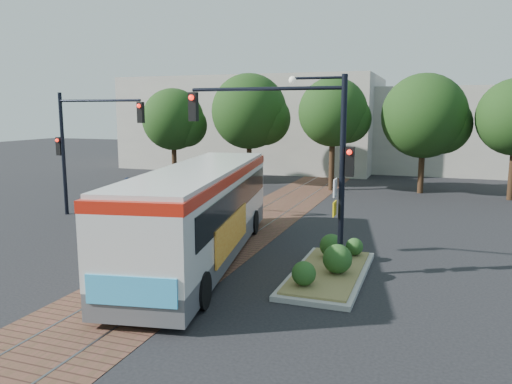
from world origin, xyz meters
TOP-DOWN VIEW (x-y plane):
  - ground at (0.00, 0.00)m, footprint 120.00×120.00m
  - trackbed at (0.00, 4.00)m, footprint 3.60×40.00m
  - tree_row at (1.21, 16.42)m, footprint 26.40×5.60m
  - warehouses at (-0.53, 28.75)m, footprint 40.00×13.00m
  - city_bus at (0.23, -0.59)m, footprint 4.73×12.37m
  - traffic_island at (4.82, -0.90)m, footprint 2.20×5.20m
  - signal_pole_main at (3.86, -0.81)m, footprint 5.49×0.46m
  - signal_pole_left at (-8.37, 4.00)m, footprint 4.99×0.34m
  - officer at (-6.58, 5.02)m, footprint 0.81×0.69m
  - parked_car at (-5.44, 10.16)m, footprint 5.09×2.67m

SIDE VIEW (x-z plane):
  - ground at x=0.00m, z-range 0.00..0.00m
  - trackbed at x=0.00m, z-range 0.00..0.02m
  - traffic_island at x=4.82m, z-range -0.24..0.89m
  - parked_car at x=-5.44m, z-range 0.00..1.41m
  - officer at x=-6.58m, z-range 0.00..1.87m
  - city_bus at x=0.23m, z-range 0.19..3.43m
  - warehouses at x=-0.53m, z-range -0.19..7.81m
  - signal_pole_left at x=-8.37m, z-range 0.86..6.86m
  - signal_pole_main at x=3.86m, z-range 1.16..7.16m
  - tree_row at x=1.21m, z-range 1.01..8.69m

